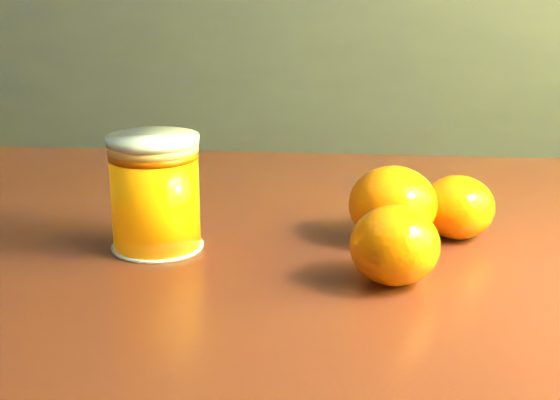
# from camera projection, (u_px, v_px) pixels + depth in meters

# --- Properties ---
(kitchen_counter) EXTENTS (3.15, 0.60, 0.90)m
(kitchen_counter) POSITION_uv_depth(u_px,v_px,m) (155.00, 146.00, 2.19)
(kitchen_counter) COLOR #515256
(kitchen_counter) RESTS_ON ground
(table) EXTENTS (1.05, 0.82, 0.71)m
(table) POSITION_uv_depth(u_px,v_px,m) (325.00, 341.00, 0.69)
(table) COLOR #5C2517
(table) RESTS_ON ground
(juice_glass) EXTENTS (0.07, 0.07, 0.09)m
(juice_glass) POSITION_uv_depth(u_px,v_px,m) (155.00, 194.00, 0.64)
(juice_glass) COLOR orange
(juice_glass) RESTS_ON table
(orange_front) EXTENTS (0.08, 0.08, 0.07)m
(orange_front) POSITION_uv_depth(u_px,v_px,m) (393.00, 205.00, 0.66)
(orange_front) COLOR orange
(orange_front) RESTS_ON table
(orange_back) EXTENTS (0.08, 0.08, 0.05)m
(orange_back) POSITION_uv_depth(u_px,v_px,m) (458.00, 207.00, 0.67)
(orange_back) COLOR orange
(orange_back) RESTS_ON table
(orange_extra) EXTENTS (0.08, 0.08, 0.06)m
(orange_extra) POSITION_uv_depth(u_px,v_px,m) (395.00, 245.00, 0.57)
(orange_extra) COLOR orange
(orange_extra) RESTS_ON table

